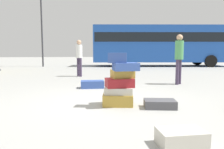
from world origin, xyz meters
The scene contains 9 objects.
ground_plane centered at (0.00, 0.00, 0.00)m, with size 80.00×80.00×0.00m, color #9E9E99.
suitcase_tower centered at (0.30, -0.29, 0.48)m, with size 0.78×0.66×1.16m.
suitcase_charcoal_white_trunk centered at (1.10, -0.61, 0.09)m, with size 0.65×0.40×0.17m, color #4C4C51.
suitcase_cream_behind_tower centered at (0.76, -2.40, 0.10)m, with size 0.58×0.37×0.21m, color beige.
suitcase_navy_left_side centered at (-0.25, 2.04, 0.12)m, with size 0.74×0.40×0.24m, color #334F99.
person_bearded_onlooker centered at (-0.79, 5.35, 1.03)m, with size 0.30×0.31×1.72m.
person_tourist_with_camera centered at (2.85, 2.48, 1.07)m, with size 0.30×0.30×1.78m.
parked_bus centered at (5.45, 11.88, 1.84)m, with size 10.89×3.59×3.15m.
lamp_post centered at (-3.84, 12.21, 3.63)m, with size 0.36×0.36×5.47m.
Camera 1 is at (-0.40, -4.88, 1.19)m, focal length 34.39 mm.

